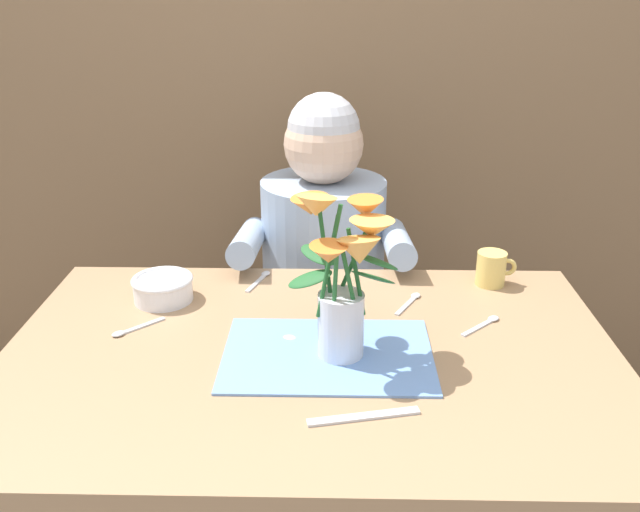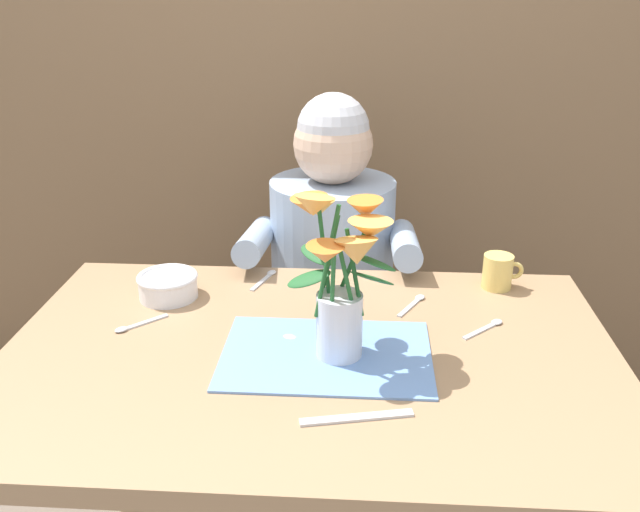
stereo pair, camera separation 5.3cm
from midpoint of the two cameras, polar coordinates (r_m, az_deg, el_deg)
name	(u,v)px [view 2 (the right image)]	position (r m, az deg, el deg)	size (l,w,h in m)	color
wood_panel_backdrop	(336,31)	(2.22, 2.02, 18.05)	(4.00, 0.10, 2.50)	brown
dining_table	(310,394)	(1.40, 0.24, -11.31)	(1.20, 0.80, 0.74)	#9E7A56
seated_person	(332,296)	(1.98, 1.75, -3.30)	(0.45, 0.47, 1.14)	#4C4C56
striped_placemat	(326,355)	(1.33, 1.67, -8.15)	(0.40, 0.28, 0.01)	#6B93D1
flower_vase	(340,269)	(1.26, 2.84, -1.11)	(0.21, 0.25, 0.33)	silver
ceramic_bowl	(168,285)	(1.58, -11.50, -2.36)	(0.14, 0.14, 0.06)	white
dinner_knife	(357,418)	(1.17, 4.38, -13.16)	(0.19, 0.02, 0.01)	silver
ceramic_mug	(498,272)	(1.65, 15.38, -1.25)	(0.09, 0.07, 0.08)	#E5C666
spoon_0	(133,326)	(1.48, -14.17, -5.63)	(0.10, 0.09, 0.01)	silver
spoon_1	(278,335)	(1.40, -2.38, -6.53)	(0.12, 0.06, 0.01)	silver
spoon_2	(415,302)	(1.55, 8.80, -3.78)	(0.07, 0.11, 0.01)	silver
spoon_3	(267,277)	(1.66, -3.50, -1.75)	(0.05, 0.12, 0.01)	silver
spoon_4	(489,326)	(1.48, 14.75, -5.63)	(0.10, 0.09, 0.01)	silver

